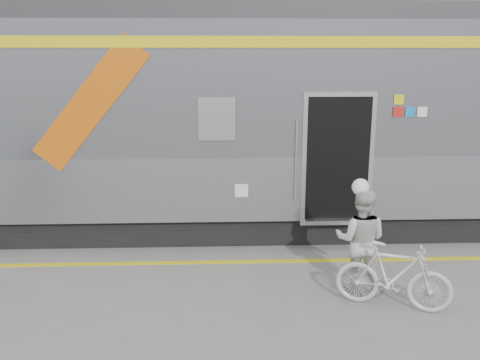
{
  "coord_description": "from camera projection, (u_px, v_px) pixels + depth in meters",
  "views": [
    {
      "loc": [
        0.47,
        -5.49,
        3.24
      ],
      "look_at": [
        0.75,
        1.6,
        1.5
      ],
      "focal_mm": 38.0,
      "sensor_mm": 36.0,
      "label": 1
    }
  ],
  "objects": [
    {
      "name": "ground",
      "position": [
        183.0,
        334.0,
        6.08
      ],
      "size": [
        90.0,
        90.0,
        0.0
      ],
      "primitive_type": "plane",
      "color": "slate",
      "rests_on": "ground"
    },
    {
      "name": "train",
      "position": [
        207.0,
        120.0,
        9.67
      ],
      "size": [
        24.0,
        3.17,
        4.1
      ],
      "color": "black",
      "rests_on": "ground"
    },
    {
      "name": "safety_strip",
      "position": [
        192.0,
        262.0,
        8.16
      ],
      "size": [
        24.0,
        0.12,
        0.01
      ],
      "primitive_type": "cube",
      "color": "yellow",
      "rests_on": "ground"
    },
    {
      "name": "woman",
      "position": [
        361.0,
        240.0,
        7.07
      ],
      "size": [
        0.87,
        0.78,
        1.48
      ],
      "primitive_type": "imported",
      "rotation": [
        0.0,
        0.0,
        2.78
      ],
      "color": "beige",
      "rests_on": "ground"
    },
    {
      "name": "bicycle_right",
      "position": [
        394.0,
        276.0,
        6.61
      ],
      "size": [
        1.55,
        0.93,
        0.9
      ],
      "primitive_type": "imported",
      "rotation": [
        0.0,
        0.0,
        1.21
      ],
      "color": "beige",
      "rests_on": "ground"
    },
    {
      "name": "helmet_woman",
      "position": [
        364.0,
        180.0,
        6.86
      ],
      "size": [
        0.24,
        0.24,
        0.24
      ],
      "primitive_type": "sphere",
      "color": "white",
      "rests_on": "woman"
    }
  ]
}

